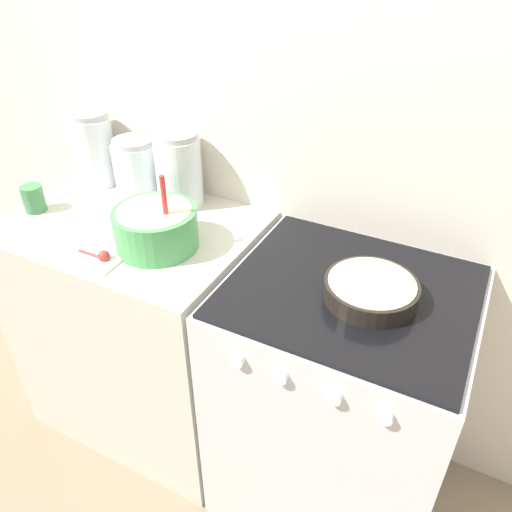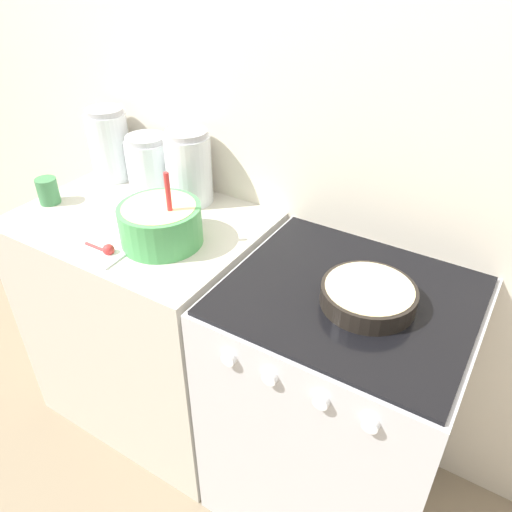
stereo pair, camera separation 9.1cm
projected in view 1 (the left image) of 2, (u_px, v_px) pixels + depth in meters
ground_plane at (202, 507)px, 1.82m from camera, size 12.00×12.00×0.00m
wall_back at (286, 135)px, 1.61m from camera, size 4.68×0.05×2.40m
countertop_cabinet at (146, 326)px, 1.94m from camera, size 0.84×0.61×0.93m
stove at (336, 400)px, 1.65m from camera, size 0.69×0.63×0.93m
mixing_bowl at (156, 226)px, 1.53m from camera, size 0.26×0.26×0.25m
baking_pan at (371, 290)px, 1.34m from camera, size 0.25×0.25×0.06m
storage_jar_left at (95, 153)px, 1.89m from camera, size 0.15×0.15×0.27m
storage_jar_middle at (136, 170)px, 1.83m from camera, size 0.16×0.16×0.21m
storage_jar_right at (179, 174)px, 1.74m from camera, size 0.16×0.16×0.26m
tin_can at (34, 198)px, 1.73m from camera, size 0.07×0.07×0.09m
recipe_page at (104, 251)px, 1.54m from camera, size 0.18×0.23×0.01m
measuring_spoon at (101, 256)px, 1.50m from camera, size 0.12×0.04×0.04m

